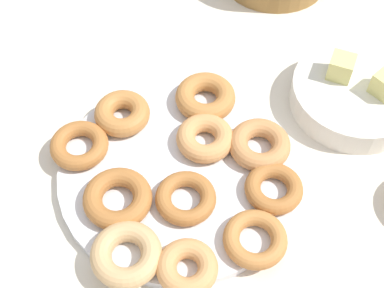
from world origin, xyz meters
TOP-DOWN VIEW (x-y plane):
  - ground_plane at (0.00, 0.00)m, footprint 2.40×2.40m
  - donut_plate at (0.00, 0.00)m, footprint 0.35×0.35m
  - donut_0 at (0.04, -0.03)m, footprint 0.12×0.12m
  - donut_1 at (-0.13, -0.07)m, footprint 0.10×0.10m
  - donut_2 at (-0.02, -0.10)m, footprint 0.13×0.13m
  - donut_3 at (-0.05, 0.12)m, footprint 0.12×0.12m
  - donut_4 at (0.07, 0.10)m, footprint 0.13×0.13m
  - donut_5 at (-0.12, 0.01)m, footprint 0.12×0.12m
  - donut_6 at (0.15, -0.02)m, footprint 0.09×0.09m
  - donut_7 at (0.11, -0.11)m, footprint 0.11×0.11m
  - donut_8 at (-0.00, 0.06)m, footprint 0.10×0.10m
  - donut_9 at (0.04, -0.14)m, footprint 0.11×0.11m
  - donut_10 at (0.12, 0.06)m, footprint 0.10×0.10m
  - fruit_bowl at (0.12, 0.28)m, footprint 0.20×0.20m
  - melon_chunk_left at (0.08, 0.28)m, footprint 0.05×0.05m

SIDE VIEW (x-z plane):
  - ground_plane at x=0.00m, z-range 0.00..0.00m
  - donut_plate at x=0.00m, z-range 0.00..0.02m
  - fruit_bowl at x=0.12m, z-range 0.00..0.04m
  - donut_6 at x=0.15m, z-range 0.02..0.04m
  - donut_0 at x=0.04m, z-range 0.02..0.04m
  - donut_10 at x=0.12m, z-range 0.02..0.04m
  - donut_1 at x=-0.13m, z-range 0.02..0.04m
  - donut_7 at x=0.11m, z-range 0.02..0.04m
  - donut_2 at x=-0.02m, z-range 0.02..0.04m
  - donut_9 at x=0.04m, z-range 0.02..0.04m
  - donut_4 at x=0.07m, z-range 0.02..0.04m
  - donut_8 at x=0.00m, z-range 0.02..0.04m
  - donut_5 at x=-0.12m, z-range 0.02..0.05m
  - donut_3 at x=-0.05m, z-range 0.02..0.05m
  - melon_chunk_left at x=0.08m, z-range 0.04..0.08m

